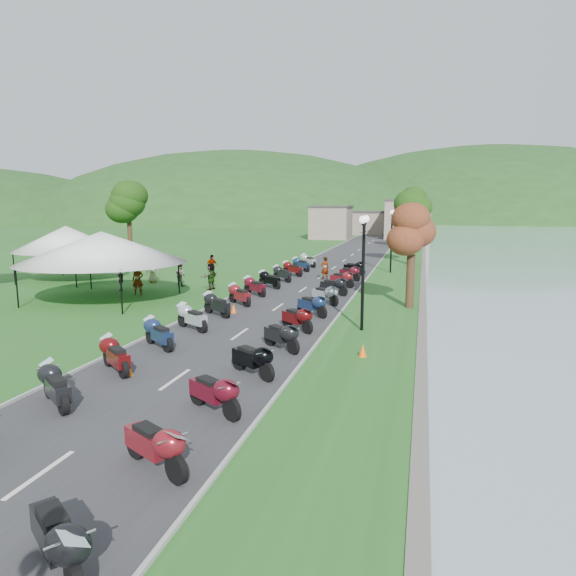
% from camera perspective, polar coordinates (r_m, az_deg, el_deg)
% --- Properties ---
extents(road, '(7.00, 120.00, 0.02)m').
position_cam_1_polar(road, '(45.19, 5.12, 2.25)').
color(road, '#343437').
rests_on(road, ground).
extents(hills_backdrop, '(360.00, 120.00, 76.00)m').
position_cam_1_polar(hills_backdrop, '(204.44, 12.76, 7.54)').
color(hills_backdrop, '#285621').
rests_on(hills_backdrop, ground).
extents(far_building, '(18.00, 16.00, 5.00)m').
position_cam_1_polar(far_building, '(89.78, 8.75, 7.27)').
color(far_building, gray).
rests_on(far_building, ground).
extents(moto_row_left, '(2.60, 47.24, 1.10)m').
position_cam_1_polar(moto_row_left, '(24.48, -9.07, -2.58)').
color(moto_row_left, '#331411').
rests_on(moto_row_left, ground).
extents(moto_row_right, '(2.60, 36.78, 1.10)m').
position_cam_1_polar(moto_row_right, '(24.17, 2.06, -2.62)').
color(moto_row_right, '#331411').
rests_on(moto_row_right, ground).
extents(vendor_tent_main, '(6.35, 6.35, 4.00)m').
position_cam_1_polar(vendor_tent_main, '(31.51, -19.87, 2.30)').
color(vendor_tent_main, white).
rests_on(vendor_tent_main, ground).
extents(vendor_tent_side, '(4.95, 4.95, 4.00)m').
position_cam_1_polar(vendor_tent_side, '(40.45, -23.30, 3.53)').
color(vendor_tent_side, white).
rests_on(vendor_tent_side, ground).
extents(tree_lakeside, '(2.35, 2.35, 6.54)m').
position_cam_1_polar(tree_lakeside, '(28.08, 13.56, 4.41)').
color(tree_lakeside, '#224C12').
rests_on(tree_lakeside, ground).
extents(pedestrian_a, '(0.81, 0.72, 1.84)m').
position_cam_1_polar(pedestrian_a, '(32.94, -16.27, -0.75)').
color(pedestrian_a, slate).
rests_on(pedestrian_a, ground).
extents(pedestrian_b, '(0.83, 0.63, 1.53)m').
position_cam_1_polar(pedestrian_b, '(35.91, -11.84, 0.24)').
color(pedestrian_b, slate).
rests_on(pedestrian_b, ground).
extents(pedestrian_c, '(0.92, 1.12, 1.62)m').
position_cam_1_polar(pedestrian_c, '(34.91, -18.11, -0.29)').
color(pedestrian_c, slate).
rests_on(pedestrian_c, ground).
extents(traffic_cone_near, '(0.31, 0.31, 0.49)m').
position_cam_1_polar(traffic_cone_near, '(17.67, -17.35, -8.57)').
color(traffic_cone_near, '#F2590C').
rests_on(traffic_cone_near, ground).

